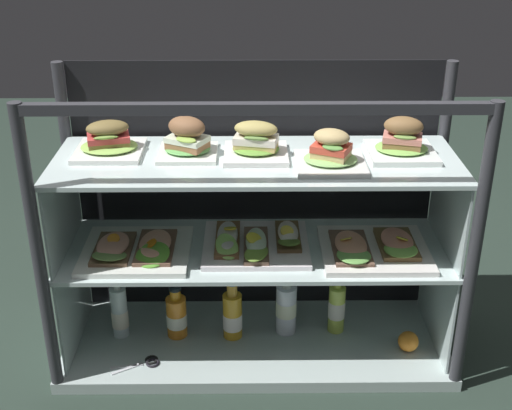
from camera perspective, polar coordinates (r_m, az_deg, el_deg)
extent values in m
cube|color=#26342B|center=(2.43, 0.00, -11.91)|extent=(6.00, 6.00, 0.02)
cube|color=#B0C0BD|center=(2.41, 0.00, -11.34)|extent=(1.29, 0.47, 0.04)
cylinder|color=#333338|center=(2.07, -17.57, -4.48)|extent=(0.04, 0.04, 0.94)
cylinder|color=#333338|center=(2.08, 17.59, -4.31)|extent=(0.04, 0.04, 0.94)
cylinder|color=#333338|center=(2.44, -14.90, 0.57)|extent=(0.04, 0.04, 0.94)
cylinder|color=#333338|center=(2.45, 14.73, 0.70)|extent=(0.04, 0.04, 0.94)
cube|color=#333338|center=(1.80, 0.07, 8.01)|extent=(1.25, 0.03, 0.03)
cube|color=black|center=(2.37, -0.06, 1.25)|extent=(1.21, 0.01, 0.90)
cube|color=silver|center=(2.38, -14.84, -7.40)|extent=(0.01, 0.40, 0.34)
cube|color=silver|center=(2.39, 14.77, -7.24)|extent=(0.01, 0.40, 0.34)
cube|color=silver|center=(2.21, 0.00, -3.74)|extent=(1.23, 0.41, 0.01)
cube|color=silver|center=(2.22, -15.77, -0.22)|extent=(0.01, 0.40, 0.29)
cube|color=silver|center=(2.23, 15.70, -0.09)|extent=(0.01, 0.40, 0.29)
cube|color=silver|center=(2.08, 0.00, 3.64)|extent=(1.23, 0.41, 0.01)
cube|color=white|center=(2.17, -12.05, 4.41)|extent=(0.21, 0.21, 0.01)
ellipsoid|color=#98CA5C|center=(2.17, -12.09, 4.80)|extent=(0.17, 0.15, 0.02)
cube|color=olive|center=(2.16, -12.11, 5.04)|extent=(0.14, 0.10, 0.02)
cube|color=#C73F3C|center=(2.16, -12.15, 5.48)|extent=(0.14, 0.11, 0.02)
ellipsoid|color=#7FA346|center=(2.12, -12.35, 5.49)|extent=(0.08, 0.05, 0.02)
ellipsoid|color=brown|center=(2.15, -12.23, 6.27)|extent=(0.14, 0.11, 0.05)
cube|color=white|center=(2.12, -5.68, 4.32)|extent=(0.18, 0.18, 0.01)
ellipsoid|color=#63AD56|center=(2.12, -5.69, 4.67)|extent=(0.14, 0.12, 0.02)
cube|color=#9A6843|center=(2.11, -5.71, 4.97)|extent=(0.14, 0.12, 0.02)
cube|color=silver|center=(2.11, -5.73, 5.46)|extent=(0.14, 0.13, 0.02)
ellipsoid|color=#95BC4A|center=(2.07, -5.83, 5.44)|extent=(0.08, 0.06, 0.02)
ellipsoid|color=brown|center=(2.09, -5.78, 6.48)|extent=(0.14, 0.13, 0.06)
cube|color=white|center=(2.10, -0.12, 4.28)|extent=(0.19, 0.19, 0.02)
ellipsoid|color=#6CA33D|center=(2.09, -0.12, 4.70)|extent=(0.14, 0.12, 0.02)
cube|color=#D0BB67|center=(2.09, -0.12, 4.96)|extent=(0.14, 0.09, 0.02)
cube|color=silver|center=(2.08, -0.12, 5.46)|extent=(0.14, 0.10, 0.02)
ellipsoid|color=olive|center=(2.05, -0.11, 5.55)|extent=(0.08, 0.04, 0.02)
ellipsoid|color=tan|center=(2.07, -0.12, 6.35)|extent=(0.14, 0.10, 0.05)
cube|color=white|center=(2.04, 6.19, 3.46)|extent=(0.21, 0.21, 0.01)
ellipsoid|color=#8FC86E|center=(2.04, 6.21, 3.84)|extent=(0.16, 0.13, 0.02)
cube|color=#E3C27D|center=(2.03, 6.23, 4.17)|extent=(0.13, 0.11, 0.02)
cube|color=#D14834|center=(2.03, 6.26, 4.73)|extent=(0.13, 0.12, 0.02)
ellipsoid|color=#609A46|center=(1.99, 6.38, 4.76)|extent=(0.07, 0.05, 0.02)
ellipsoid|color=tan|center=(2.01, 6.30, 5.63)|extent=(0.13, 0.12, 0.05)
cube|color=white|center=(2.15, 11.94, 4.28)|extent=(0.20, 0.20, 0.02)
ellipsoid|color=#86C457|center=(2.15, 11.98, 4.67)|extent=(0.16, 0.14, 0.01)
cube|color=olive|center=(2.14, 12.01, 4.97)|extent=(0.13, 0.10, 0.02)
cube|color=tan|center=(2.14, 12.06, 5.47)|extent=(0.13, 0.10, 0.02)
ellipsoid|color=#759A47|center=(2.10, 12.28, 5.49)|extent=(0.07, 0.04, 0.01)
ellipsoid|color=brown|center=(2.13, 12.15, 6.43)|extent=(0.13, 0.10, 0.06)
cube|color=white|center=(2.21, -9.89, -3.79)|extent=(0.34, 0.31, 0.02)
cube|color=brown|center=(2.20, -11.75, -3.57)|extent=(0.12, 0.21, 0.01)
ellipsoid|color=#638644|center=(2.14, -12.07, -4.10)|extent=(0.13, 0.13, 0.04)
ellipsoid|color=#EBA28A|center=(2.20, -11.78, -3.21)|extent=(0.10, 0.17, 0.02)
cylinder|color=orange|center=(2.20, -11.74, -2.76)|extent=(0.04, 0.04, 0.02)
cube|color=brown|center=(2.19, -8.33, -3.49)|extent=(0.12, 0.23, 0.01)
ellipsoid|color=#569C2F|center=(2.13, -8.58, -4.10)|extent=(0.13, 0.14, 0.05)
ellipsoid|color=#E4A083|center=(2.18, -8.36, -3.13)|extent=(0.10, 0.18, 0.02)
cylinder|color=orange|center=(2.15, -8.72, -3.18)|extent=(0.04, 0.05, 0.02)
cube|color=white|center=(2.21, 0.12, -3.32)|extent=(0.34, 0.31, 0.02)
cube|color=brown|center=(2.22, -2.37, -2.86)|extent=(0.08, 0.24, 0.01)
ellipsoid|color=#9CD162|center=(2.15, -2.43, -3.46)|extent=(0.09, 0.13, 0.05)
ellipsoid|color=silver|center=(2.21, -2.38, -2.48)|extent=(0.07, 0.19, 0.02)
cylinder|color=yellow|center=(2.22, -2.16, -1.96)|extent=(0.05, 0.05, 0.02)
cube|color=brown|center=(2.18, 0.05, -3.37)|extent=(0.08, 0.24, 0.01)
ellipsoid|color=olive|center=(2.11, 0.07, -4.00)|extent=(0.10, 0.13, 0.02)
ellipsoid|color=#DEF0CE|center=(2.17, 0.05, -3.04)|extent=(0.07, 0.19, 0.02)
cylinder|color=yellow|center=(2.17, -0.19, -2.79)|extent=(0.07, 0.07, 0.02)
cube|color=brown|center=(2.23, 2.67, -2.61)|extent=(0.08, 0.20, 0.01)
ellipsoid|color=olive|center=(2.18, 2.76, -3.06)|extent=(0.08, 0.11, 0.04)
ellipsoid|color=white|center=(2.23, 2.68, -2.27)|extent=(0.07, 0.16, 0.02)
cylinder|color=#FDDB4A|center=(2.21, 2.58, -2.18)|extent=(0.05, 0.05, 0.03)
cube|color=white|center=(2.21, 9.80, -3.70)|extent=(0.34, 0.31, 0.02)
cube|color=brown|center=(2.19, 7.85, -3.53)|extent=(0.12, 0.23, 0.01)
ellipsoid|color=#6BAA4E|center=(2.12, 8.12, -4.16)|extent=(0.11, 0.12, 0.02)
ellipsoid|color=#EDA17E|center=(2.18, 7.87, -3.22)|extent=(0.10, 0.18, 0.02)
cylinder|color=#F2D84A|center=(2.18, 7.48, -2.81)|extent=(0.05, 0.05, 0.02)
cube|color=brown|center=(2.23, 11.58, -3.19)|extent=(0.12, 0.20, 0.01)
ellipsoid|color=#7BB94C|center=(2.17, 11.92, -3.65)|extent=(0.12, 0.11, 0.02)
ellipsoid|color=#E59279|center=(2.22, 11.62, -2.82)|extent=(0.10, 0.16, 0.02)
cylinder|color=yellow|center=(2.20, 12.04, -2.74)|extent=(0.05, 0.05, 0.02)
cylinder|color=white|center=(2.41, -11.26, -8.68)|extent=(0.06, 0.06, 0.18)
cylinder|color=white|center=(2.43, -11.21, -9.18)|extent=(0.06, 0.06, 0.06)
cylinder|color=white|center=(2.35, -11.48, -6.52)|extent=(0.03, 0.03, 0.03)
cylinder|color=gold|center=(2.34, -11.53, -6.09)|extent=(0.03, 0.03, 0.01)
cylinder|color=orange|center=(2.39, -6.60, -9.20)|extent=(0.07, 0.07, 0.15)
cylinder|color=white|center=(2.40, -6.59, -9.41)|extent=(0.07, 0.07, 0.05)
cylinder|color=orange|center=(2.34, -6.71, -7.37)|extent=(0.04, 0.04, 0.04)
cylinder|color=black|center=(2.33, -6.74, -6.87)|extent=(0.04, 0.04, 0.01)
cylinder|color=gold|center=(2.37, -1.96, -9.17)|extent=(0.07, 0.07, 0.16)
cylinder|color=white|center=(2.38, -1.95, -9.55)|extent=(0.07, 0.07, 0.06)
cylinder|color=gold|center=(2.31, -2.00, -7.02)|extent=(0.04, 0.04, 0.05)
cylinder|color=#3369AE|center=(2.29, -2.01, -6.38)|extent=(0.04, 0.04, 0.01)
cylinder|color=silver|center=(2.39, 2.52, -8.63)|extent=(0.07, 0.07, 0.18)
cylinder|color=silver|center=(2.38, 2.52, -8.51)|extent=(0.07, 0.07, 0.05)
cylinder|color=white|center=(2.33, 2.57, -6.33)|extent=(0.03, 0.03, 0.05)
cylinder|color=silver|center=(2.31, 2.58, -5.72)|extent=(0.04, 0.04, 0.01)
cylinder|color=#BED451|center=(2.41, 6.70, -8.57)|extent=(0.06, 0.06, 0.17)
cylinder|color=white|center=(2.41, 6.70, -8.56)|extent=(0.06, 0.06, 0.06)
cylinder|color=#B6CC43|center=(2.35, 6.84, -6.34)|extent=(0.03, 0.03, 0.05)
cylinder|color=silver|center=(2.33, 6.88, -5.67)|extent=(0.03, 0.03, 0.01)
sphere|color=orange|center=(2.38, 12.52, -10.99)|extent=(0.07, 0.07, 0.07)
cube|color=silver|center=(2.30, -10.64, -13.21)|extent=(0.10, 0.06, 0.00)
torus|color=black|center=(2.32, -8.66, -12.58)|extent=(0.06, 0.06, 0.01)
cube|color=silver|center=(2.31, -10.70, -13.02)|extent=(0.11, 0.03, 0.00)
torus|color=black|center=(2.31, -8.57, -12.83)|extent=(0.05, 0.05, 0.01)
cylinder|color=silver|center=(2.31, -9.77, -12.92)|extent=(0.01, 0.01, 0.01)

